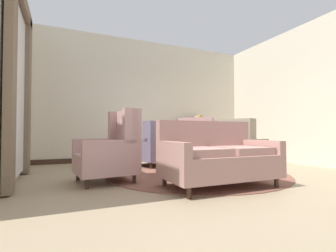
# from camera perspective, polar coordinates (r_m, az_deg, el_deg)

# --- Properties ---
(ground) EXTENTS (8.38, 8.38, 0.00)m
(ground) POSITION_cam_1_polar(r_m,az_deg,el_deg) (4.38, 8.51, -11.46)
(ground) COLOR #9E896B
(wall_back) EXTENTS (6.14, 0.08, 3.33)m
(wall_back) POSITION_cam_1_polar(r_m,az_deg,el_deg) (6.98, -4.33, 5.95)
(wall_back) COLOR beige
(wall_back) RESTS_ON ground
(wall_left) EXTENTS (0.08, 4.03, 3.33)m
(wall_left) POSITION_cam_1_polar(r_m,az_deg,el_deg) (4.65, -32.33, 9.99)
(wall_left) COLOR beige
(wall_left) RESTS_ON ground
(wall_right) EXTENTS (0.08, 4.03, 3.33)m
(wall_right) POSITION_cam_1_polar(r_m,az_deg,el_deg) (7.01, 25.71, 6.06)
(wall_right) COLOR beige
(wall_right) RESTS_ON ground
(baseboard_back) EXTENTS (5.98, 0.03, 0.12)m
(baseboard_back) POSITION_cam_1_polar(r_m,az_deg,el_deg) (6.90, -4.21, -7.33)
(baseboard_back) COLOR #382319
(baseboard_back) RESTS_ON ground
(area_rug) EXTENTS (3.28, 3.28, 0.01)m
(area_rug) POSITION_cam_1_polar(r_m,az_deg,el_deg) (4.63, 6.50, -10.85)
(area_rug) COLOR brown
(area_rug) RESTS_ON ground
(window_with_curtains) EXTENTS (0.12, 2.00, 2.90)m
(window_with_curtains) POSITION_cam_1_polar(r_m,az_deg,el_deg) (4.46, -31.42, 8.99)
(window_with_curtains) COLOR silver
(coffee_table) EXTENTS (0.91, 0.91, 0.49)m
(coffee_table) POSITION_cam_1_polar(r_m,az_deg,el_deg) (4.43, 5.53, -6.01)
(coffee_table) COLOR #382319
(coffee_table) RESTS_ON ground
(porcelain_vase) EXTENTS (0.17, 0.17, 0.40)m
(porcelain_vase) POSITION_cam_1_polar(r_m,az_deg,el_deg) (4.40, 4.77, -2.75)
(porcelain_vase) COLOR #4C7A66
(porcelain_vase) RESTS_ON coffee_table
(settee) EXTENTS (1.56, 0.87, 0.93)m
(settee) POSITION_cam_1_polar(r_m,az_deg,el_deg) (3.53, 11.44, -7.30)
(settee) COLOR tan
(settee) RESTS_ON ground
(armchair_near_window) EXTENTS (1.02, 1.12, 1.00)m
(armchair_near_window) POSITION_cam_1_polar(r_m,az_deg,el_deg) (5.51, -3.71, -5.03)
(armchair_near_window) COLOR slate
(armchair_near_window) RESTS_ON ground
(armchair_far_left) EXTENTS (1.12, 1.12, 1.11)m
(armchair_far_left) POSITION_cam_1_polar(r_m,az_deg,el_deg) (5.90, 6.93, -4.37)
(armchair_far_left) COLOR tan
(armchair_far_left) RESTS_ON ground
(armchair_back_corner) EXTENTS (1.08, 1.07, 1.03)m
(armchair_back_corner) POSITION_cam_1_polar(r_m,az_deg,el_deg) (5.38, 16.29, -4.91)
(armchair_back_corner) COLOR gray
(armchair_back_corner) RESTS_ON ground
(armchair_beside_settee) EXTENTS (0.92, 0.91, 1.11)m
(armchair_beside_settee) POSITION_cam_1_polar(r_m,az_deg,el_deg) (3.89, -13.08, -5.88)
(armchair_beside_settee) COLOR tan
(armchair_beside_settee) RESTS_ON ground
(side_table) EXTENTS (0.52, 0.52, 0.67)m
(side_table) POSITION_cam_1_polar(r_m,az_deg,el_deg) (6.13, 16.12, -4.77)
(side_table) COLOR #382319
(side_table) RESTS_ON ground
(sideboard) EXTENTS (0.96, 0.40, 1.20)m
(sideboard) POSITION_cam_1_polar(r_m,az_deg,el_deg) (7.23, 6.67, -3.36)
(sideboard) COLOR #382319
(sideboard) RESTS_ON ground
(gramophone) EXTENTS (0.39, 0.47, 0.50)m
(gramophone) POSITION_cam_1_polar(r_m,az_deg,el_deg) (7.19, 7.33, 1.69)
(gramophone) COLOR #382319
(gramophone) RESTS_ON sideboard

